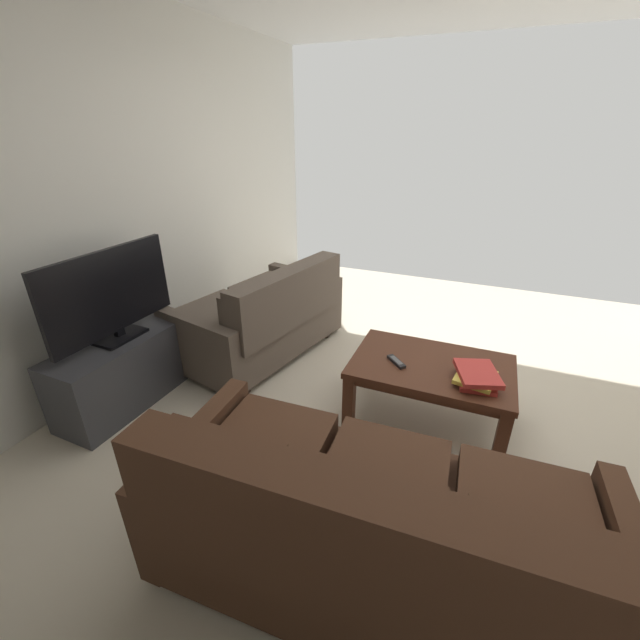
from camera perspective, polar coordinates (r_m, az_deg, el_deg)
ground_plane at (r=3.07m, az=16.63°, el=-11.83°), size 4.96×5.45×0.01m
wall_right at (r=3.60m, az=-24.38°, el=15.96°), size 0.12×5.45×2.68m
sofa_main at (r=1.82m, az=7.35°, el=-27.23°), size 1.86×0.92×0.87m
loveseat_near at (r=3.47m, az=-7.88°, el=0.48°), size 1.10×1.55×0.81m
coffee_table at (r=2.74m, az=15.28°, el=-7.15°), size 1.00×0.65×0.43m
tv_stand at (r=3.20m, az=-25.37°, el=-6.21°), size 0.41×1.05×0.50m
flat_tv at (r=2.97m, az=-27.36°, el=3.20°), size 0.21×0.94×0.61m
book_stack at (r=2.58m, az=21.15°, el=-7.44°), size 0.30×0.35×0.08m
tv_remote at (r=2.66m, az=10.66°, el=-5.75°), size 0.14×0.14×0.02m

